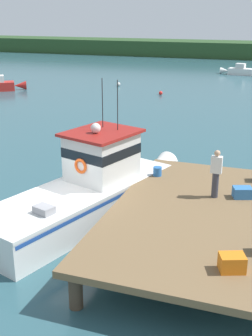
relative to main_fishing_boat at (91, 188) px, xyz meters
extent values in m
plane|color=#2D5660|center=(-0.37, -1.06, -1.01)|extent=(200.00, 200.00, 0.00)
cylinder|color=#4C3D2D|center=(1.83, -5.16, -0.51)|extent=(0.36, 0.36, 1.00)
cylinder|color=#4C3D2D|center=(1.83, 3.04, -0.51)|extent=(0.36, 0.36, 1.00)
cube|color=brown|center=(4.43, -1.06, 0.09)|extent=(6.00, 9.00, 0.20)
cube|color=white|center=(-0.17, -0.54, -0.46)|extent=(4.84, 8.38, 1.10)
cone|color=white|center=(1.33, 4.13, -0.46)|extent=(1.60, 2.05, 1.10)
cube|color=#234C9E|center=(-0.17, -0.54, -0.01)|extent=(4.81, 8.24, 0.12)
cube|color=white|center=(-0.17, -0.54, 0.15)|extent=(4.87, 8.39, 0.12)
cube|color=silver|center=(0.19, 0.60, 0.99)|extent=(2.48, 2.68, 1.80)
cube|color=black|center=(0.19, 0.60, 1.31)|extent=(2.51, 2.70, 0.36)
cube|color=maroon|center=(0.19, 0.60, 1.94)|extent=(2.80, 3.04, 0.10)
sphere|color=white|center=(0.10, 0.32, 2.17)|extent=(0.36, 0.36, 0.36)
cylinder|color=black|center=(0.01, 1.19, 2.89)|extent=(0.03, 0.03, 1.80)
cylinder|color=black|center=(0.68, 0.97, 2.89)|extent=(0.03, 0.03, 1.80)
cube|color=#939399|center=(-0.33, -2.80, 0.27)|extent=(0.71, 0.60, 0.36)
torus|color=orange|center=(-1.41, -3.08, 0.15)|extent=(0.70, 0.70, 0.12)
torus|color=#EA5119|center=(-0.16, -0.48, 0.99)|extent=(0.54, 0.26, 0.54)
cube|color=#3370B2|center=(5.25, 0.51, 0.37)|extent=(0.71, 0.61, 0.36)
cube|color=orange|center=(5.46, -4.11, 0.40)|extent=(0.72, 0.63, 0.42)
cylinder|color=#2866B2|center=(2.04, 1.58, 0.36)|extent=(0.32, 0.32, 0.34)
cylinder|color=#383842|center=(4.38, 0.24, 0.62)|extent=(0.22, 0.22, 0.86)
cube|color=white|center=(4.38, 0.24, 1.33)|extent=(0.36, 0.22, 0.56)
sphere|color=tan|center=(4.38, 0.24, 1.72)|extent=(0.20, 0.20, 0.20)
cone|color=red|center=(-17.27, 22.82, -0.61)|extent=(1.36, 1.29, 0.80)
cube|color=white|center=(1.90, 40.25, -0.64)|extent=(4.17, 1.79, 0.73)
cone|color=white|center=(-0.60, 40.57, -0.64)|extent=(1.09, 0.86, 0.73)
cube|color=silver|center=(1.20, 40.34, 0.00)|extent=(1.13, 1.15, 0.55)
sphere|color=silver|center=(-9.29, 27.93, -0.83)|extent=(0.36, 0.36, 0.36)
sphere|color=red|center=(-4.05, 24.54, -0.84)|extent=(0.34, 0.34, 0.34)
cube|color=#284723|center=(-0.37, 60.94, 0.19)|extent=(120.00, 8.00, 2.40)
camera|label=1|loc=(6.15, -13.65, 6.06)|focal=47.72mm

